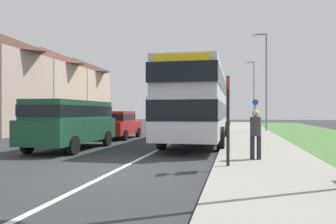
{
  "coord_description": "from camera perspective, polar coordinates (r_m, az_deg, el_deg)",
  "views": [
    {
      "loc": [
        3.2,
        -8.28,
        1.61
      ],
      "look_at": [
        0.54,
        4.69,
        1.6
      ],
      "focal_mm": 35.25,
      "sensor_mm": 36.0,
      "label": 1
    }
  ],
  "objects": [
    {
      "name": "ground_plane",
      "position": [
        9.02,
        -9.55,
        -10.24
      ],
      "size": [
        120.0,
        120.0,
        0.0
      ],
      "primitive_type": "plane",
      "color": "#2D3033"
    },
    {
      "name": "lane_marking_centre",
      "position": [
        16.67,
        0.45,
        -5.48
      ],
      "size": [
        0.14,
        60.0,
        0.01
      ],
      "primitive_type": "cube",
      "color": "silver",
      "rests_on": "ground_plane"
    },
    {
      "name": "pavement_near_side",
      "position": [
        14.4,
        15.57,
        -6.14
      ],
      "size": [
        3.2,
        68.0,
        0.12
      ],
      "primitive_type": "cube",
      "color": "gray",
      "rests_on": "ground_plane"
    },
    {
      "name": "double_decker_bus",
      "position": [
        16.92,
        5.32,
        1.85
      ],
      "size": [
        2.8,
        11.2,
        3.7
      ],
      "color": "#BCBCC1",
      "rests_on": "ground_plane"
    },
    {
      "name": "parked_van_dark_green",
      "position": [
        14.64,
        -16.37,
        -1.39
      ],
      "size": [
        2.11,
        5.3,
        2.07
      ],
      "color": "#19472D",
      "rests_on": "ground_plane"
    },
    {
      "name": "parked_car_red",
      "position": [
        19.97,
        -8.71,
        -1.99
      ],
      "size": [
        1.96,
        4.13,
        1.64
      ],
      "color": "#B21E1E",
      "rests_on": "ground_plane"
    },
    {
      "name": "pedestrian_at_stop",
      "position": [
        10.69,
        14.91,
        -3.37
      ],
      "size": [
        0.34,
        0.34,
        1.67
      ],
      "color": "#23232D",
      "rests_on": "ground_plane"
    },
    {
      "name": "bus_stop_sign",
      "position": [
        9.22,
        10.33,
        -0.4
      ],
      "size": [
        0.09,
        0.52,
        2.6
      ],
      "color": "black",
      "rests_on": "ground_plane"
    },
    {
      "name": "cycle_route_sign",
      "position": [
        24.73,
        14.87,
        -0.38
      ],
      "size": [
        0.44,
        0.08,
        2.52
      ],
      "color": "slate",
      "rests_on": "ground_plane"
    },
    {
      "name": "street_lamp_mid",
      "position": [
        26.77,
        16.42,
        6.01
      ],
      "size": [
        1.14,
        0.2,
        7.68
      ],
      "color": "slate",
      "rests_on": "ground_plane"
    },
    {
      "name": "street_lamp_far",
      "position": [
        43.52,
        14.49,
        3.92
      ],
      "size": [
        1.14,
        0.2,
        7.99
      ],
      "color": "slate",
      "rests_on": "ground_plane"
    },
    {
      "name": "house_terrace_far_side",
      "position": [
        31.12,
        -21.15,
        3.84
      ],
      "size": [
        6.03,
        17.51,
        7.34
      ],
      "color": "tan",
      "rests_on": "ground_plane"
    }
  ]
}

